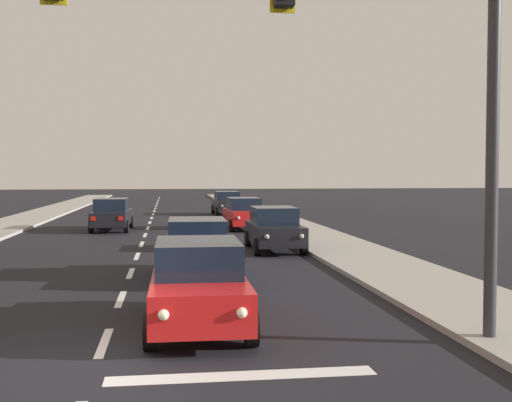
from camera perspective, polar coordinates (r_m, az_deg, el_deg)
The scene contains 10 objects.
ground_plane at distance 10.28m, azimuth -14.36°, elevation -14.48°, with size 220.00×220.00×0.00m, color black.
sidewalk_right at distance 30.64m, azimuth 4.74°, elevation -2.95°, with size 3.20×110.00×0.14m, color #9E998E.
lane_markings at distance 30.00m, azimuth -9.20°, elevation -3.22°, with size 4.28×88.04×0.01m.
traffic_signal_mast at distance 10.79m, azimuth 3.76°, elevation 15.31°, with size 11.10×0.41×7.39m.
sedan_lead_at_stop_bar at distance 12.38m, azimuth -5.22°, elevation -7.43°, with size 1.99×4.47×1.68m.
sedan_third_in_queue at distance 18.21m, azimuth -5.31°, elevation -4.23°, with size 2.01×4.48×1.68m.
sedan_oncoming_far at distance 33.81m, azimuth -12.82°, elevation -1.16°, with size 2.04×4.49×1.68m.
sedan_parked_nearest_kerb at distance 24.51m, azimuth 1.64°, elevation -2.48°, with size 1.96×4.46×1.68m.
sedan_parked_mid_kerb at distance 33.77m, azimuth -1.10°, elevation -1.10°, with size 2.07×4.50×1.68m.
sedan_parked_far_kerb at distance 45.44m, azimuth -2.63°, elevation -0.17°, with size 2.06×4.49×1.68m.
Camera 1 is at (1.15, -9.76, 2.99)m, focal length 44.51 mm.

